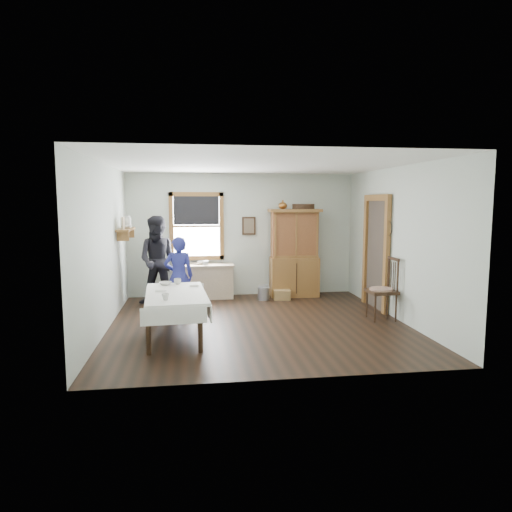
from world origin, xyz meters
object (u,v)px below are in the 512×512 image
(wicker_basket, at_px, (282,295))
(work_counter, at_px, (204,281))
(china_hutch, at_px, (294,253))
(woman_blue, at_px, (179,279))
(spindle_chair, at_px, (382,288))
(figure_dark, at_px, (160,264))
(dining_table, at_px, (176,315))
(pail, at_px, (264,294))

(wicker_basket, bearing_deg, work_counter, 167.10)
(work_counter, bearing_deg, wicker_basket, -13.30)
(china_hutch, bearing_deg, woman_blue, -148.78)
(spindle_chair, relative_size, woman_blue, 0.83)
(wicker_basket, xyz_separation_m, figure_dark, (-2.55, -0.11, 0.73))
(dining_table, relative_size, spindle_chair, 1.58)
(dining_table, height_order, pail, dining_table)
(dining_table, relative_size, figure_dark, 1.05)
(dining_table, bearing_deg, china_hutch, 48.43)
(china_hutch, bearing_deg, figure_dark, -169.43)
(wicker_basket, bearing_deg, dining_table, -131.11)
(woman_blue, relative_size, figure_dark, 0.81)
(work_counter, xyz_separation_m, spindle_chair, (3.07, -2.25, 0.19))
(spindle_chair, height_order, figure_dark, figure_dark)
(dining_table, bearing_deg, figure_dark, 99.69)
(wicker_basket, bearing_deg, spindle_chair, -52.70)
(wicker_basket, bearing_deg, figure_dark, -177.57)
(china_hutch, relative_size, wicker_basket, 5.48)
(work_counter, relative_size, spindle_chair, 1.15)
(woman_blue, xyz_separation_m, figure_dark, (-0.41, 0.95, 0.16))
(dining_table, distance_m, figure_dark, 2.43)
(work_counter, distance_m, spindle_chair, 3.81)
(china_hutch, relative_size, dining_table, 1.09)
(china_hutch, distance_m, spindle_chair, 2.49)
(china_hutch, distance_m, figure_dark, 2.92)
(pail, relative_size, woman_blue, 0.20)
(dining_table, xyz_separation_m, woman_blue, (0.01, 1.40, 0.32))
(work_counter, relative_size, china_hutch, 0.67)
(work_counter, relative_size, pail, 4.74)
(dining_table, bearing_deg, spindle_chair, 9.42)
(dining_table, bearing_deg, work_counter, 80.10)
(work_counter, height_order, wicker_basket, work_counter)
(work_counter, distance_m, china_hutch, 2.08)
(figure_dark, bearing_deg, dining_table, -73.05)
(spindle_chair, height_order, woman_blue, woman_blue)
(spindle_chair, xyz_separation_m, wicker_basket, (-1.42, 1.87, -0.46))
(china_hutch, relative_size, woman_blue, 1.43)
(china_hutch, height_order, wicker_basket, china_hutch)
(pail, relative_size, figure_dark, 0.16)
(spindle_chair, xyz_separation_m, pail, (-1.82, 1.89, -0.42))
(work_counter, height_order, dining_table, work_counter)
(pail, bearing_deg, woman_blue, -148.07)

